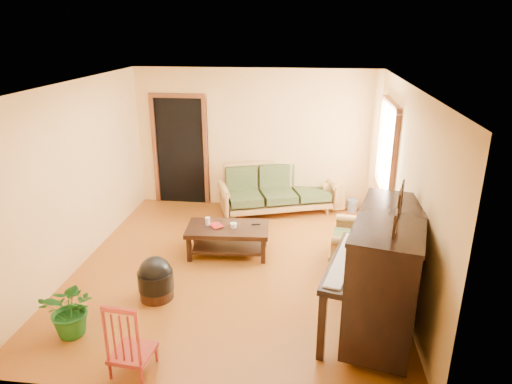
# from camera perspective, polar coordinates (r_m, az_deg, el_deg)

# --- Properties ---
(floor) EXTENTS (5.00, 5.00, 0.00)m
(floor) POSITION_cam_1_polar(r_m,az_deg,el_deg) (6.72, -2.65, -9.34)
(floor) COLOR #69350D
(floor) RESTS_ON ground
(doorway) EXTENTS (1.08, 0.16, 2.05)m
(doorway) POSITION_cam_1_polar(r_m,az_deg,el_deg) (8.90, -9.44, 5.00)
(doorway) COLOR black
(doorway) RESTS_ON floor
(window) EXTENTS (0.12, 1.36, 1.46)m
(window) POSITION_cam_1_polar(r_m,az_deg,el_deg) (7.40, 16.09, 5.22)
(window) COLOR white
(window) RESTS_ON right_wall
(sofa) EXTENTS (2.28, 1.51, 0.90)m
(sofa) POSITION_cam_1_polar(r_m,az_deg,el_deg) (8.44, 2.75, 0.35)
(sofa) COLOR #A0733A
(sofa) RESTS_ON floor
(coffee_table) EXTENTS (1.27, 0.75, 0.45)m
(coffee_table) POSITION_cam_1_polar(r_m,az_deg,el_deg) (6.99, -3.52, -6.04)
(coffee_table) COLOR black
(coffee_table) RESTS_ON floor
(armchair) EXTENTS (0.91, 0.95, 0.85)m
(armchair) POSITION_cam_1_polar(r_m,az_deg,el_deg) (6.81, 12.37, -5.36)
(armchair) COLOR #A0733A
(armchair) RESTS_ON floor
(piano) EXTENTS (1.32, 1.81, 1.44)m
(piano) POSITION_cam_1_polar(r_m,az_deg,el_deg) (5.27, 15.90, -10.08)
(piano) COLOR black
(piano) RESTS_ON floor
(footstool) EXTENTS (0.51, 0.51, 0.43)m
(footstool) POSITION_cam_1_polar(r_m,az_deg,el_deg) (6.06, -12.40, -11.04)
(footstool) COLOR black
(footstool) RESTS_ON floor
(red_chair) EXTENTS (0.43, 0.47, 0.84)m
(red_chair) POSITION_cam_1_polar(r_m,az_deg,el_deg) (4.88, -15.37, -16.88)
(red_chair) COLOR maroon
(red_chair) RESTS_ON floor
(leaning_frame) EXTENTS (0.43, 0.21, 0.56)m
(leaning_frame) POSITION_cam_1_polar(r_m,az_deg,el_deg) (8.68, 9.72, -0.55)
(leaning_frame) COLOR gold
(leaning_frame) RESTS_ON floor
(ceramic_crock) EXTENTS (0.22, 0.22, 0.24)m
(ceramic_crock) POSITION_cam_1_polar(r_m,az_deg,el_deg) (8.76, 11.95, -1.66)
(ceramic_crock) COLOR #324A98
(ceramic_crock) RESTS_ON floor
(potted_plant) EXTENTS (0.63, 0.55, 0.67)m
(potted_plant) POSITION_cam_1_polar(r_m,az_deg,el_deg) (5.63, -22.05, -13.36)
(potted_plant) COLOR #175017
(potted_plant) RESTS_ON floor
(book) EXTENTS (0.26, 0.27, 0.02)m
(book) POSITION_cam_1_polar(r_m,az_deg,el_deg) (6.90, -5.58, -4.34)
(book) COLOR maroon
(book) RESTS_ON coffee_table
(candle) EXTENTS (0.08, 0.08, 0.13)m
(candle) POSITION_cam_1_polar(r_m,az_deg,el_deg) (6.96, -6.06, -3.66)
(candle) COLOR silver
(candle) RESTS_ON coffee_table
(glass_jar) EXTENTS (0.10, 0.10, 0.07)m
(glass_jar) POSITION_cam_1_polar(r_m,az_deg,el_deg) (6.86, -2.82, -4.18)
(glass_jar) COLOR silver
(glass_jar) RESTS_ON coffee_table
(remote) EXTENTS (0.14, 0.06, 0.01)m
(remote) POSITION_cam_1_polar(r_m,az_deg,el_deg) (6.95, -0.02, -4.06)
(remote) COLOR black
(remote) RESTS_ON coffee_table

